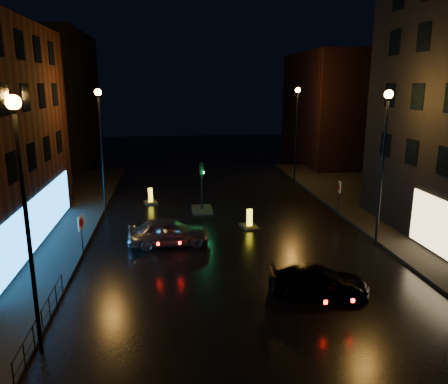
{
  "coord_description": "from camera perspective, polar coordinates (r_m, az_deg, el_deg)",
  "views": [
    {
      "loc": [
        -3.38,
        -15.48,
        8.66
      ],
      "look_at": [
        -0.41,
        7.96,
        2.8
      ],
      "focal_mm": 35.0,
      "sensor_mm": 36.0,
      "label": 1
    }
  ],
  "objects": [
    {
      "name": "road_sign_right",
      "position": [
        30.31,
        14.83,
        0.24
      ],
      "size": [
        0.15,
        0.56,
        2.31
      ],
      "rotation": [
        0.0,
        0.0,
        2.97
      ],
      "color": "black",
      "rests_on": "ground"
    },
    {
      "name": "street_lamp_rfar",
      "position": [
        39.23,
        9.47,
        9.22
      ],
      "size": [
        0.44,
        0.44,
        8.37
      ],
      "color": "black",
      "rests_on": "ground"
    },
    {
      "name": "silver_hatchback",
      "position": [
        24.27,
        -7.21,
        -5.18
      ],
      "size": [
        4.54,
        2.02,
        1.52
      ],
      "primitive_type": "imported",
      "rotation": [
        0.0,
        0.0,
        1.62
      ],
      "color": "#9EA1A5",
      "rests_on": "ground"
    },
    {
      "name": "bollard_far",
      "position": [
        33.01,
        -9.57,
        -1.02
      ],
      "size": [
        1.14,
        1.47,
        1.15
      ],
      "rotation": [
        0.0,
        0.0,
        0.22
      ],
      "color": "black",
      "rests_on": "ground"
    },
    {
      "name": "ground",
      "position": [
        18.06,
        4.62,
        -14.78
      ],
      "size": [
        120.0,
        120.0,
        0.0
      ],
      "primitive_type": "plane",
      "color": "black",
      "rests_on": "ground"
    },
    {
      "name": "street_lamp_lfar",
      "position": [
        29.97,
        -15.81,
        7.48
      ],
      "size": [
        0.44,
        0.44,
        8.37
      ],
      "color": "black",
      "rests_on": "ground"
    },
    {
      "name": "traffic_signal",
      "position": [
        30.67,
        -2.89,
        -1.52
      ],
      "size": [
        1.4,
        2.4,
        3.45
      ],
      "color": "black",
      "rests_on": "ground"
    },
    {
      "name": "bollard_near",
      "position": [
        27.17,
        3.33,
        -4.12
      ],
      "size": [
        1.12,
        1.47,
        1.17
      ],
      "rotation": [
        0.0,
        0.0,
        0.18
      ],
      "color": "black",
      "rests_on": "ground"
    },
    {
      "name": "building_far_left",
      "position": [
        52.06,
        -21.69,
        11.15
      ],
      "size": [
        8.0,
        16.0,
        14.0
      ],
      "primitive_type": "cube",
      "color": "black",
      "rests_on": "ground"
    },
    {
      "name": "street_lamp_rnear",
      "position": [
        24.41,
        20.2,
        5.78
      ],
      "size": [
        0.44,
        0.44,
        8.37
      ],
      "color": "black",
      "rests_on": "ground"
    },
    {
      "name": "road_sign_left",
      "position": [
        23.17,
        -18.16,
        -4.3
      ],
      "size": [
        0.2,
        0.54,
        2.25
      ],
      "rotation": [
        0.0,
        0.0,
        -0.28
      ],
      "color": "black",
      "rests_on": "ground"
    },
    {
      "name": "street_lamp_lnear",
      "position": [
        14.52,
        -24.75,
        0.3
      ],
      "size": [
        0.44,
        0.44,
        8.37
      ],
      "color": "black",
      "rests_on": "ground"
    },
    {
      "name": "dark_sedan",
      "position": [
        19.11,
        12.27,
        -11.33
      ],
      "size": [
        4.37,
        2.18,
        1.22
      ],
      "primitive_type": "imported",
      "rotation": [
        0.0,
        0.0,
        1.45
      ],
      "color": "black",
      "rests_on": "ground"
    },
    {
      "name": "guard_railing",
      "position": [
        17.14,
        -22.73,
        -14.78
      ],
      "size": [
        0.05,
        6.04,
        1.0
      ],
      "color": "black",
      "rests_on": "ground"
    },
    {
      "name": "building_far_right",
      "position": [
        50.98,
        14.15,
        10.53
      ],
      "size": [
        8.0,
        14.0,
        12.0
      ],
      "primitive_type": "cube",
      "color": "black",
      "rests_on": "ground"
    }
  ]
}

